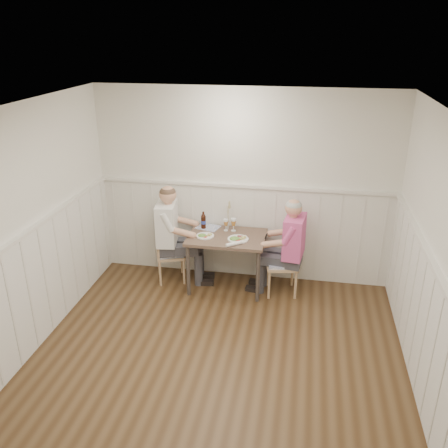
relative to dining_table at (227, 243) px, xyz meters
name	(u,v)px	position (x,y,z in m)	size (l,w,h in m)	color
ground_plane	(211,378)	(0.16, -1.84, -0.65)	(4.50, 4.50, 0.00)	#422B16
room_shell	(209,241)	(0.16, -1.84, 0.86)	(4.04, 4.54, 2.60)	white
wainscot	(223,285)	(0.16, -1.15, 0.03)	(4.00, 4.49, 1.34)	silver
dining_table	(227,243)	(0.00, 0.00, 0.00)	(1.00, 0.70, 0.75)	brown
chair_right	(286,261)	(0.78, -0.01, -0.20)	(0.46, 0.46, 0.84)	#A97A5D
chair_left	(167,252)	(-0.84, 0.04, -0.22)	(0.48, 0.48, 0.79)	#A97A5D
man_in_pink	(290,255)	(0.83, -0.02, -0.09)	(0.65, 0.45, 1.34)	#3F3F47
diner_cream	(171,242)	(-0.77, 0.03, -0.07)	(0.69, 0.48, 1.40)	#3F3F47
plate_man	(237,238)	(0.16, -0.10, 0.12)	(0.27, 0.27, 0.07)	white
plate_diner	(204,235)	(-0.28, -0.07, 0.11)	(0.23, 0.23, 0.06)	white
beer_glass_a	(234,223)	(0.06, 0.18, 0.22)	(0.07, 0.07, 0.18)	silver
beer_glass_b	(226,223)	(-0.04, 0.17, 0.20)	(0.07, 0.07, 0.16)	silver
beer_bottle	(203,221)	(-0.35, 0.19, 0.20)	(0.07, 0.07, 0.24)	black
rolled_napkin	(234,244)	(0.14, -0.28, 0.12)	(0.20, 0.17, 0.05)	white
grass_vase	(227,216)	(-0.04, 0.24, 0.28)	(0.05, 0.05, 0.42)	silver
gingham_mat	(208,227)	(-0.30, 0.24, 0.10)	(0.35, 0.31, 0.01)	#5D6BA4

